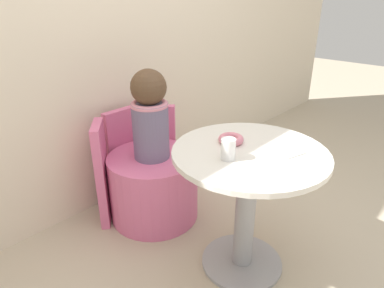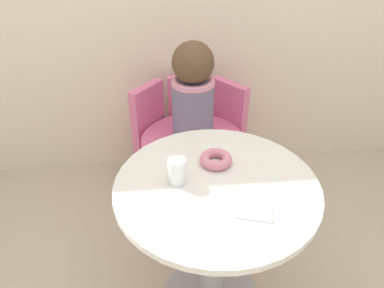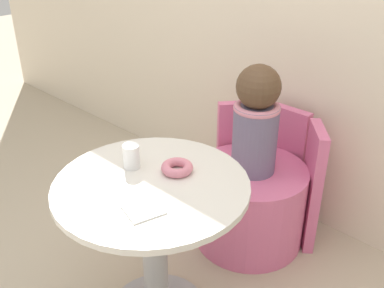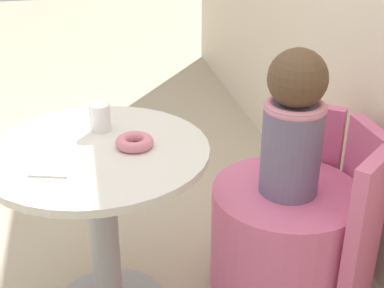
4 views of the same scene
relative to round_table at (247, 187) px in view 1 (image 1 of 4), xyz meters
name	(u,v)px [view 1 (image 1 of 4)]	position (x,y,z in m)	size (l,w,h in m)	color
ground_plane	(250,271)	(-0.02, -0.07, -0.47)	(12.00, 12.00, 0.00)	#B7A88E
back_wall	(99,12)	(-0.02, 1.06, 0.73)	(6.00, 0.06, 2.40)	beige
round_table	(247,187)	(0.00, 0.00, 0.00)	(0.71, 0.71, 0.66)	#99999E
tub_chair	(153,187)	(-0.02, 0.66, -0.26)	(0.54, 0.54, 0.41)	#DB6693
booth_backrest	(129,159)	(-0.02, 0.89, -0.15)	(0.64, 0.24, 0.64)	#DB6693
child_figure	(149,115)	(-0.02, 0.66, 0.21)	(0.21, 0.21, 0.52)	slate
donut	(231,139)	(0.01, 0.12, 0.21)	(0.12, 0.12, 0.03)	pink
cup	(228,149)	(-0.13, 0.02, 0.24)	(0.06, 0.06, 0.09)	white
paper_napkin	(287,151)	(0.10, -0.13, 0.20)	(0.14, 0.14, 0.01)	white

